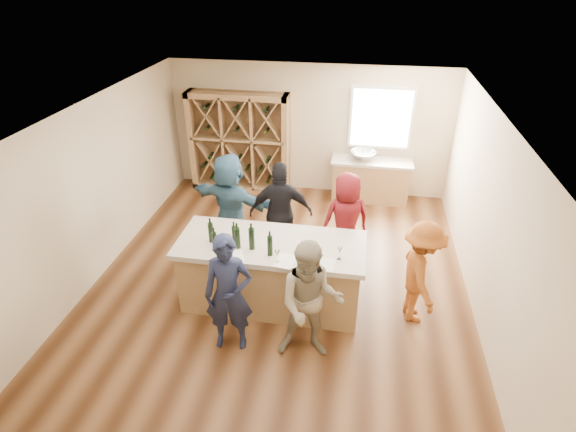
% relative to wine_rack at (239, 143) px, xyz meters
% --- Properties ---
extents(floor, '(6.00, 7.00, 0.10)m').
position_rel_wine_rack_xyz_m(floor, '(1.50, -3.27, -1.15)').
color(floor, brown).
rests_on(floor, ground).
extents(ceiling, '(6.00, 7.00, 0.10)m').
position_rel_wine_rack_xyz_m(ceiling, '(1.50, -3.27, 1.75)').
color(ceiling, white).
rests_on(ceiling, ground).
extents(wall_back, '(6.00, 0.10, 2.80)m').
position_rel_wine_rack_xyz_m(wall_back, '(1.50, 0.28, 0.30)').
color(wall_back, '#CAB592').
rests_on(wall_back, ground).
extents(wall_front, '(6.00, 0.10, 2.80)m').
position_rel_wine_rack_xyz_m(wall_front, '(1.50, -6.82, 0.30)').
color(wall_front, '#CAB592').
rests_on(wall_front, ground).
extents(wall_left, '(0.10, 7.00, 2.80)m').
position_rel_wine_rack_xyz_m(wall_left, '(-1.55, -3.27, 0.30)').
color(wall_left, '#CAB592').
rests_on(wall_left, ground).
extents(wall_right, '(0.10, 7.00, 2.80)m').
position_rel_wine_rack_xyz_m(wall_right, '(4.55, -3.27, 0.30)').
color(wall_right, '#CAB592').
rests_on(wall_right, ground).
extents(window_frame, '(1.30, 0.06, 1.30)m').
position_rel_wine_rack_xyz_m(window_frame, '(3.00, 0.20, 0.65)').
color(window_frame, white).
rests_on(window_frame, wall_back).
extents(window_pane, '(1.18, 0.01, 1.18)m').
position_rel_wine_rack_xyz_m(window_pane, '(3.00, 0.17, 0.65)').
color(window_pane, white).
rests_on(window_pane, wall_back).
extents(wine_rack, '(2.20, 0.45, 2.20)m').
position_rel_wine_rack_xyz_m(wine_rack, '(0.00, 0.00, 0.00)').
color(wine_rack, '#9A7549').
rests_on(wine_rack, floor).
extents(back_counter_base, '(1.60, 0.58, 0.86)m').
position_rel_wine_rack_xyz_m(back_counter_base, '(2.90, -0.07, -0.67)').
color(back_counter_base, '#9A7549').
rests_on(back_counter_base, floor).
extents(back_counter_top, '(1.70, 0.62, 0.06)m').
position_rel_wine_rack_xyz_m(back_counter_top, '(2.90, -0.07, -0.21)').
color(back_counter_top, '#BCAE9A').
rests_on(back_counter_top, back_counter_base).
extents(sink, '(0.54, 0.54, 0.19)m').
position_rel_wine_rack_xyz_m(sink, '(2.70, -0.07, -0.09)').
color(sink, silver).
rests_on(sink, back_counter_top).
extents(faucet, '(0.02, 0.02, 0.30)m').
position_rel_wine_rack_xyz_m(faucet, '(2.70, 0.11, -0.03)').
color(faucet, silver).
rests_on(faucet, back_counter_top).
extents(tasting_counter_base, '(2.60, 1.00, 1.00)m').
position_rel_wine_rack_xyz_m(tasting_counter_base, '(1.46, -3.74, -0.60)').
color(tasting_counter_base, '#9A7549').
rests_on(tasting_counter_base, floor).
extents(tasting_counter_top, '(2.72, 1.12, 0.08)m').
position_rel_wine_rack_xyz_m(tasting_counter_top, '(1.46, -3.74, -0.06)').
color(tasting_counter_top, '#BCAE9A').
rests_on(tasting_counter_top, tasting_counter_base).
extents(wine_bottle_a, '(0.10, 0.10, 0.31)m').
position_rel_wine_rack_xyz_m(wine_bottle_a, '(0.62, -3.85, 0.13)').
color(wine_bottle_a, black).
rests_on(wine_bottle_a, tasting_counter_top).
extents(wine_bottle_b, '(0.08, 0.08, 0.27)m').
position_rel_wine_rack_xyz_m(wine_bottle_b, '(0.72, -4.03, 0.11)').
color(wine_bottle_b, black).
rests_on(wine_bottle_b, tasting_counter_top).
extents(wine_bottle_c, '(0.08, 0.08, 0.27)m').
position_rel_wine_rack_xyz_m(wine_bottle_c, '(0.95, -3.83, 0.12)').
color(wine_bottle_c, black).
rests_on(wine_bottle_c, tasting_counter_top).
extents(wine_bottle_d, '(0.08, 0.08, 0.32)m').
position_rel_wine_rack_xyz_m(wine_bottle_d, '(1.03, -3.94, 0.14)').
color(wine_bottle_d, black).
rests_on(wine_bottle_d, tasting_counter_top).
extents(wine_bottle_e, '(0.10, 0.10, 0.33)m').
position_rel_wine_rack_xyz_m(wine_bottle_e, '(1.23, -3.94, 0.15)').
color(wine_bottle_e, black).
rests_on(wine_bottle_e, tasting_counter_top).
extents(wine_glass_b, '(0.07, 0.07, 0.19)m').
position_rel_wine_rack_xyz_m(wine_glass_b, '(1.64, -4.19, 0.07)').
color(wine_glass_b, white).
rests_on(wine_glass_b, tasting_counter_top).
extents(wine_glass_c, '(0.10, 0.10, 0.20)m').
position_rel_wine_rack_xyz_m(wine_glass_c, '(2.22, -4.22, 0.08)').
color(wine_glass_c, white).
rests_on(wine_glass_c, tasting_counter_top).
extents(wine_glass_d, '(0.07, 0.07, 0.17)m').
position_rel_wine_rack_xyz_m(wine_glass_d, '(1.95, -3.90, 0.06)').
color(wine_glass_d, white).
rests_on(wine_glass_d, tasting_counter_top).
extents(wine_glass_e, '(0.07, 0.07, 0.18)m').
position_rel_wine_rack_xyz_m(wine_glass_e, '(2.46, -3.99, 0.07)').
color(wine_glass_e, white).
rests_on(wine_glass_e, tasting_counter_top).
extents(tasting_menu_a, '(0.30, 0.34, 0.00)m').
position_rel_wine_rack_xyz_m(tasting_menu_a, '(1.05, -4.16, -0.02)').
color(tasting_menu_a, white).
rests_on(tasting_menu_a, tasting_counter_top).
extents(tasting_menu_b, '(0.29, 0.37, 0.00)m').
position_rel_wine_rack_xyz_m(tasting_menu_b, '(1.74, -4.15, -0.02)').
color(tasting_menu_b, white).
rests_on(tasting_menu_b, tasting_counter_top).
extents(tasting_menu_c, '(0.24, 0.31, 0.00)m').
position_rel_wine_rack_xyz_m(tasting_menu_c, '(2.30, -4.14, -0.02)').
color(tasting_menu_c, white).
rests_on(tasting_menu_c, tasting_counter_top).
extents(person_near_left, '(0.69, 0.55, 1.74)m').
position_rel_wine_rack_xyz_m(person_near_left, '(1.10, -4.70, -0.23)').
color(person_near_left, '#191E38').
rests_on(person_near_left, floor).
extents(person_near_right, '(0.89, 0.56, 1.74)m').
position_rel_wine_rack_xyz_m(person_near_right, '(2.16, -4.69, -0.23)').
color(person_near_right, gray).
rests_on(person_near_right, floor).
extents(person_server, '(0.65, 1.10, 1.60)m').
position_rel_wine_rack_xyz_m(person_server, '(3.60, -3.74, -0.30)').
color(person_server, '#994C19').
rests_on(person_server, floor).
extents(person_far_mid, '(1.13, 0.69, 1.81)m').
position_rel_wine_rack_xyz_m(person_far_mid, '(1.40, -2.57, -0.19)').
color(person_far_mid, black).
rests_on(person_far_mid, floor).
extents(person_far_right, '(0.96, 0.81, 1.68)m').
position_rel_wine_rack_xyz_m(person_far_right, '(2.48, -2.52, -0.26)').
color(person_far_right, '#590F14').
rests_on(person_far_right, floor).
extents(person_far_left, '(1.81, 1.09, 1.84)m').
position_rel_wine_rack_xyz_m(person_far_left, '(0.48, -2.44, -0.18)').
color(person_far_left, '#335972').
rests_on(person_far_left, floor).
extents(wine_bottle_f, '(0.07, 0.07, 0.30)m').
position_rel_wine_rack_xyz_m(wine_bottle_f, '(1.51, -4.04, 0.13)').
color(wine_bottle_f, black).
rests_on(wine_bottle_f, tasting_counter_top).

